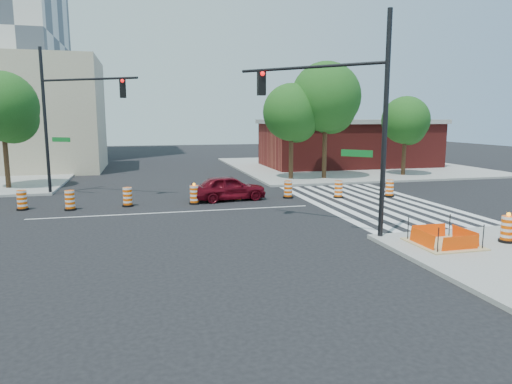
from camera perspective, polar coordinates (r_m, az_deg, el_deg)
The scene contains 23 objects.
ground at distance 23.44m, azimuth -10.07°, elevation -2.50°, with size 120.00×120.00×0.00m, color black.
sidewalk_ne at distance 45.58m, azimuth 11.38°, elevation 3.18°, with size 22.00×22.00×0.15m, color gray.
crosswalk_east at distance 26.51m, azimuth 14.25°, elevation -1.28°, with size 6.75×13.50×0.01m.
lane_centerline at distance 23.44m, azimuth -10.07°, elevation -2.49°, with size 14.00×0.12×0.01m, color silver.
excavation_pit at distance 18.02m, azimuth 22.39°, elevation -5.88°, with size 2.20×2.20×0.90m.
brick_storefront at distance 45.40m, azimuth 11.47°, elevation 6.00°, with size 16.50×8.50×4.60m.
beige_midrise at distance 46.12m, azimuth -27.54°, elevation 8.54°, with size 14.00×10.00×10.00m, color #B5A98A.
red_coupe at distance 26.41m, azimuth -3.44°, elevation 0.54°, with size 1.72×4.28×1.46m, color #5B0712.
signal_pole_se at distance 18.56m, azimuth 10.56°, elevation 10.61°, with size 4.61×4.68×8.49m.
signal_pole_nw at distance 29.59m, azimuth -22.32°, elevation 9.78°, with size 5.69×3.64×8.75m.
pit_drum at distance 19.30m, azimuth 28.91°, elevation -4.16°, with size 0.57×0.57×1.13m.
tree_north_b at distance 34.25m, azimuth -29.07°, elevation 8.89°, with size 4.55×4.55×7.74m.
tree_north_c at distance 34.74m, azimuth 4.52°, elevation 9.50°, with size 4.30×4.30×7.30m.
tree_north_d at distance 35.46m, azimuth 8.76°, elevation 11.18°, with size 5.25×5.25×8.92m.
tree_north_e at distance 38.90m, azimuth 18.22°, elevation 8.20°, with size 3.80×3.80×6.47m.
median_drum_1 at distance 26.48m, azimuth -27.21°, elevation -0.99°, with size 0.60×0.60×1.02m.
median_drum_2 at distance 25.40m, azimuth -22.23°, elevation -1.05°, with size 0.60×0.60×1.02m.
median_drum_3 at distance 25.49m, azimuth -15.76°, elevation -0.67°, with size 0.60×0.60×1.02m.
median_drum_4 at distance 25.43m, azimuth -7.73°, elevation -0.41°, with size 0.60×0.60×1.18m.
median_drum_5 at distance 26.24m, azimuth -2.29°, elevation -0.06°, with size 0.60×0.60×1.02m.
median_drum_6 at distance 27.18m, azimuth 4.03°, elevation 0.25°, with size 0.60×0.60×1.02m.
median_drum_7 at distance 27.58m, azimuth 10.27°, elevation 0.25°, with size 0.60×0.60×1.02m.
median_drum_8 at distance 28.71m, azimuth 16.35°, elevation 0.37°, with size 0.60×0.60×1.02m.
Camera 1 is at (-1.53, -22.92, 4.68)m, focal length 32.00 mm.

